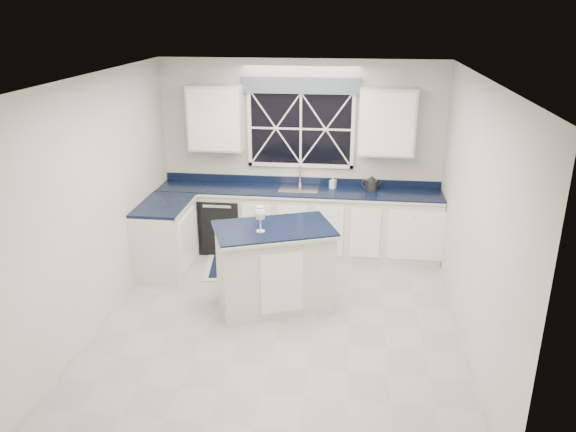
# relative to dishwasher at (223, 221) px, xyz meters

# --- Properties ---
(ground) EXTENTS (4.50, 4.50, 0.00)m
(ground) POSITION_rel_dishwasher_xyz_m (1.10, -1.95, -0.41)
(ground) COLOR #A7A7A2
(ground) RESTS_ON ground
(back_wall) EXTENTS (4.00, 0.10, 2.70)m
(back_wall) POSITION_rel_dishwasher_xyz_m (1.10, 0.30, 0.94)
(back_wall) COLOR silver
(back_wall) RESTS_ON ground
(base_cabinets) EXTENTS (3.99, 1.60, 0.90)m
(base_cabinets) POSITION_rel_dishwasher_xyz_m (0.77, -0.17, 0.04)
(base_cabinets) COLOR silver
(base_cabinets) RESTS_ON ground
(countertop) EXTENTS (3.98, 0.64, 0.04)m
(countertop) POSITION_rel_dishwasher_xyz_m (1.10, 0.00, 0.51)
(countertop) COLOR black
(countertop) RESTS_ON base_cabinets
(dishwasher) EXTENTS (0.60, 0.58, 0.82)m
(dishwasher) POSITION_rel_dishwasher_xyz_m (0.00, 0.00, 0.00)
(dishwasher) COLOR black
(dishwasher) RESTS_ON ground
(window) EXTENTS (1.65, 0.09, 1.26)m
(window) POSITION_rel_dishwasher_xyz_m (1.10, 0.25, 1.42)
(window) COLOR black
(window) RESTS_ON ground
(upper_cabinets) EXTENTS (3.10, 0.34, 0.90)m
(upper_cabinets) POSITION_rel_dishwasher_xyz_m (1.10, 0.13, 1.49)
(upper_cabinets) COLOR silver
(upper_cabinets) RESTS_ON ground
(faucet) EXTENTS (0.05, 0.20, 0.30)m
(faucet) POSITION_rel_dishwasher_xyz_m (1.10, 0.19, 0.69)
(faucet) COLOR silver
(faucet) RESTS_ON countertop
(island) EXTENTS (1.53, 1.23, 0.99)m
(island) POSITION_rel_dishwasher_xyz_m (0.98, -1.60, 0.09)
(island) COLOR silver
(island) RESTS_ON ground
(rug) EXTENTS (1.57, 1.08, 0.02)m
(rug) POSITION_rel_dishwasher_xyz_m (0.62, -0.60, -0.40)
(rug) COLOR #BBBCB6
(rug) RESTS_ON ground
(kettle) EXTENTS (0.29, 0.20, 0.20)m
(kettle) POSITION_rel_dishwasher_xyz_m (2.11, 0.12, 0.62)
(kettle) COLOR #2A2A2D
(kettle) RESTS_ON countertop
(wine_glass) EXTENTS (0.12, 0.12, 0.30)m
(wine_glass) POSITION_rel_dishwasher_xyz_m (0.85, -1.74, 0.79)
(wine_glass) COLOR silver
(wine_glass) RESTS_ON island
(soap_bottle) EXTENTS (0.10, 0.10, 0.17)m
(soap_bottle) POSITION_rel_dishwasher_xyz_m (1.57, 0.13, 0.62)
(soap_bottle) COLOR silver
(soap_bottle) RESTS_ON countertop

